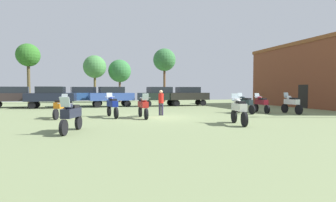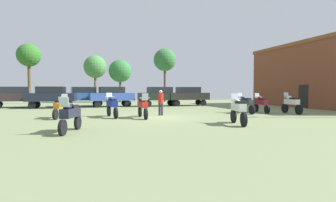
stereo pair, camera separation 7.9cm
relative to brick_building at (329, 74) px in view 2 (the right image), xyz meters
name	(u,v)px [view 2 (the right image)]	position (x,y,z in m)	size (l,w,h in m)	color
ground_plane	(157,117)	(-18.00, -4.53, -3.19)	(44.00, 52.00, 0.02)	#748457
brick_building	(329,74)	(0.00, 0.00, 0.00)	(6.12, 16.24, 6.38)	brown
motorcycle_1	(61,106)	(-23.67, -3.62, -2.47)	(0.77, 2.04, 1.45)	black
motorcycle_2	(261,103)	(-9.81, -3.40, -2.47)	(0.62, 2.19, 1.45)	black
motorcycle_3	(143,106)	(-18.94, -4.82, -2.45)	(0.62, 2.27, 1.48)	black
motorcycle_4	(112,105)	(-20.69, -3.81, -2.44)	(0.73, 2.30, 1.51)	black
motorcycle_5	(238,109)	(-14.96, -8.94, -2.44)	(0.71, 2.14, 1.51)	black
motorcycle_6	(70,115)	(-22.62, -9.29, -2.47)	(0.81, 2.10, 1.44)	black
motorcycle_7	(291,103)	(-8.24, -4.70, -2.44)	(0.62, 2.12, 1.50)	black
motorcycle_8	(245,103)	(-11.31, -3.62, -2.45)	(0.62, 2.22, 1.47)	black
car_1	(16,95)	(-29.10, 7.77, -2.01)	(4.55, 2.52, 2.00)	black
car_2	(84,95)	(-22.90, 8.23, -2.01)	(4.54, 2.50, 2.00)	black
car_3	(160,95)	(-15.23, 6.28, -2.01)	(4.47, 2.24, 2.00)	black
car_4	(51,96)	(-25.67, 6.07, -2.01)	(4.41, 2.07, 2.00)	black
car_5	(188,95)	(-12.09, 6.30, -2.01)	(4.31, 1.83, 2.00)	black
car_6	(112,95)	(-20.13, 6.50, -2.01)	(4.49, 2.33, 2.00)	black
person_1	(161,101)	(-17.50, -3.47, -2.20)	(0.43, 0.43, 1.68)	#2D2842
tree_1	(120,71)	(-18.41, 16.51, 1.11)	(3.12, 3.12, 5.88)	brown
tree_2	(29,56)	(-29.62, 15.59, 2.71)	(2.81, 2.81, 7.39)	#4C4026
tree_3	(165,60)	(-12.00, 16.55, 2.81)	(3.25, 3.25, 7.68)	brown
tree_4	(95,67)	(-21.74, 16.00, 1.56)	(3.00, 3.00, 6.28)	brown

